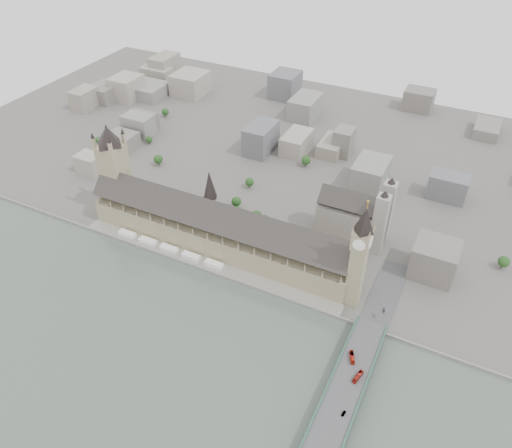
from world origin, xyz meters
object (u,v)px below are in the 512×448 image
at_px(westminster_abbey, 355,216).
at_px(car_silver, 344,413).
at_px(victoria_tower, 114,167).
at_px(car_approach, 384,311).
at_px(palace_of_westminster, 218,229).
at_px(red_bus_south, 358,377).
at_px(westminster_bridge, 343,398).
at_px(elizabeth_tower, 360,251).
at_px(red_bus_north, 352,357).

bearing_deg(westminster_abbey, car_silver, -74.14).
distance_m(victoria_tower, car_approach, 293.49).
height_order(palace_of_westminster, westminster_abbey, westminster_abbey).
relative_size(victoria_tower, westminster_abbey, 1.47).
xyz_separation_m(red_bus_south, car_approach, (-0.06, 71.11, -0.90)).
bearing_deg(car_approach, red_bus_south, -100.69).
bearing_deg(victoria_tower, westminster_bridge, -21.78).
relative_size(elizabeth_tower, red_bus_north, 9.03).
bearing_deg(red_bus_north, victoria_tower, 140.55).
xyz_separation_m(red_bus_north, red_bus_south, (8.96, -14.42, 0.04)).
height_order(victoria_tower, car_silver, victoria_tower).
xyz_separation_m(victoria_tower, red_bus_north, (280.10, -82.47, -43.30)).
relative_size(palace_of_westminster, westminster_abbey, 3.90).
bearing_deg(palace_of_westminster, car_approach, -6.65).
relative_size(elizabeth_tower, car_approach, 19.49).
relative_size(westminster_abbey, red_bus_north, 5.71).
bearing_deg(car_approach, westminster_bridge, -104.00).
distance_m(palace_of_westminster, car_silver, 207.30).
bearing_deg(westminster_bridge, red_bus_south, 73.06).
relative_size(palace_of_westminster, elizabeth_tower, 2.47).
bearing_deg(westminster_bridge, elizabeth_tower, 104.11).
bearing_deg(westminster_bridge, palace_of_westminster, 146.51).
distance_m(elizabeth_tower, victoria_tower, 260.64).
height_order(palace_of_westminster, car_silver, palace_of_westminster).
height_order(westminster_abbey, red_bus_north, westminster_abbey).
bearing_deg(red_bus_south, red_bus_north, 134.16).
relative_size(westminster_bridge, westminster_abbey, 4.78).
height_order(elizabeth_tower, red_bus_south, elizabeth_tower).
distance_m(westminster_abbey, car_approach, 111.02).
relative_size(palace_of_westminster, car_approach, 48.05).
xyz_separation_m(elizabeth_tower, westminster_abbey, (-27.08, 87.00, -33.01)).
height_order(elizabeth_tower, car_silver, elizabeth_tower).
distance_m(elizabeth_tower, red_bus_north, 81.81).
xyz_separation_m(elizabeth_tower, red_bus_south, (29.06, -78.89, -46.14)).
xyz_separation_m(elizabeth_tower, car_approach, (29.00, -7.78, -47.04)).
xyz_separation_m(westminster_abbey, red_bus_south, (56.13, -165.89, -13.13)).
distance_m(red_bus_south, car_approach, 71.12).
distance_m(westminster_bridge, car_approach, 88.06).
bearing_deg(car_silver, red_bus_north, 109.24).
xyz_separation_m(palace_of_westminster, car_approach, (167.00, -19.48, -11.66)).
bearing_deg(red_bus_north, car_approach, 58.03).
xyz_separation_m(victoria_tower, red_bus_south, (289.06, -96.89, -43.25)).
xyz_separation_m(victoria_tower, car_silver, (289.05, -128.50, -44.19)).
height_order(elizabeth_tower, westminster_bridge, elizabeth_tower).
bearing_deg(westminster_bridge, car_approach, 86.74).
relative_size(elizabeth_tower, car_silver, 23.29).
height_order(palace_of_westminster, westminster_bridge, palace_of_westminster).
xyz_separation_m(victoria_tower, car_approach, (289.00, -25.78, -44.15)).
bearing_deg(westminster_abbey, westminster_bridge, -74.36).
xyz_separation_m(red_bus_north, car_approach, (8.90, 56.69, -0.86)).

